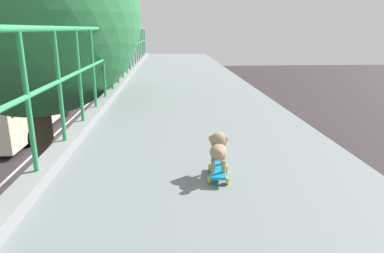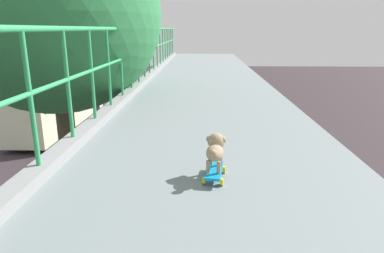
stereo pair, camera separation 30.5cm
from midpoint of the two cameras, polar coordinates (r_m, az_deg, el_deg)
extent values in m
cube|color=black|center=(3.59, 4.99, -5.08)|extent=(3.06, 0.06, 0.00)
cylinder|color=#30A45D|center=(3.15, -22.83, 3.97)|extent=(0.04, 0.04, 1.17)
cylinder|color=#30A45D|center=(3.91, -17.89, 6.58)|extent=(0.04, 0.04, 1.17)
cylinder|color=#30A45D|center=(4.70, -14.55, 8.29)|extent=(0.04, 0.04, 1.17)
cylinder|color=#30A45D|center=(5.50, -12.16, 9.49)|extent=(0.04, 0.04, 1.17)
cylinder|color=#30A45D|center=(6.31, -10.38, 10.38)|extent=(0.04, 0.04, 1.17)
cylinder|color=#30A45D|center=(7.13, -8.99, 11.06)|extent=(0.04, 0.04, 1.17)
cylinder|color=#30A45D|center=(7.95, -7.88, 11.59)|extent=(0.04, 0.04, 1.17)
cylinder|color=#30A45D|center=(8.77, -6.98, 12.02)|extent=(0.04, 0.04, 1.17)
cylinder|color=#30A45D|center=(9.60, -6.23, 12.37)|extent=(0.04, 0.04, 1.17)
cylinder|color=#30A45D|center=(10.42, -5.60, 12.67)|extent=(0.04, 0.04, 1.17)
cylinder|color=#30A45D|center=(11.25, -5.06, 12.92)|extent=(0.04, 0.04, 1.17)
cylinder|color=#30A45D|center=(12.08, -4.60, 13.13)|extent=(0.04, 0.04, 1.17)
cylinder|color=#30A45D|center=(12.91, -4.19, 13.32)|extent=(0.04, 0.04, 1.17)
cylinder|color=#30A45D|center=(13.74, -3.83, 13.49)|extent=(0.04, 0.04, 1.17)
cylinder|color=#30A45D|center=(14.58, -3.51, 13.63)|extent=(0.04, 0.04, 1.17)
cylinder|color=#30A45D|center=(15.41, -3.23, 13.76)|extent=(0.04, 0.04, 1.17)
cylinder|color=#30A45D|center=(16.24, -2.97, 13.87)|extent=(0.04, 0.04, 1.17)
cylinder|color=#30A45D|center=(17.07, -2.74, 13.98)|extent=(0.04, 0.04, 1.17)
cube|color=beige|center=(24.25, -20.89, 4.20)|extent=(2.53, 10.72, 3.22)
cube|color=black|center=(24.15, -21.02, 5.51)|extent=(2.55, 9.86, 0.70)
cylinder|color=black|center=(27.58, -15.37, 3.00)|extent=(0.28, 0.96, 0.96)
cylinder|color=black|center=(28.38, -20.06, 2.95)|extent=(0.28, 0.96, 0.96)
cylinder|color=black|center=(21.47, -20.45, -1.07)|extent=(0.28, 0.96, 0.96)
cylinder|color=black|center=(22.49, -26.18, -0.97)|extent=(0.28, 0.96, 0.96)
cylinder|color=#48412F|center=(8.68, -18.28, -9.91)|extent=(0.39, 0.39, 5.46)
ellipsoid|color=#338349|center=(7.87, -20.87, 16.94)|extent=(4.40, 4.40, 4.06)
cube|color=#0D8AD1|center=(3.08, 6.62, -7.28)|extent=(0.19, 0.43, 0.02)
cylinder|color=yellow|center=(3.21, 8.10, -7.14)|extent=(0.03, 0.07, 0.06)
cylinder|color=yellow|center=(3.22, 5.34, -7.00)|extent=(0.03, 0.07, 0.06)
cylinder|color=yellow|center=(2.97, 7.96, -9.15)|extent=(0.03, 0.07, 0.06)
cylinder|color=yellow|center=(2.97, 4.96, -9.00)|extent=(0.03, 0.07, 0.06)
cylinder|color=#9D8264|center=(3.14, 7.58, -5.49)|extent=(0.04, 0.04, 0.11)
cylinder|color=#9D8264|center=(3.14, 5.92, -5.41)|extent=(0.04, 0.04, 0.11)
cylinder|color=#9D8264|center=(2.96, 7.44, -6.83)|extent=(0.04, 0.04, 0.11)
cylinder|color=#9D8264|center=(2.97, 5.68, -6.74)|extent=(0.04, 0.04, 0.11)
ellipsoid|color=#9D8264|center=(3.02, 6.72, -4.39)|extent=(0.18, 0.27, 0.14)
sphere|color=#9D8264|center=(3.10, 6.86, -2.52)|extent=(0.15, 0.15, 0.15)
ellipsoid|color=#947D60|center=(3.17, 6.91, -2.33)|extent=(0.06, 0.08, 0.05)
sphere|color=#9D8264|center=(3.09, 7.94, -2.23)|extent=(0.06, 0.06, 0.06)
sphere|color=#9D8264|center=(3.09, 5.80, -2.13)|extent=(0.06, 0.06, 0.06)
sphere|color=#9D8264|center=(2.88, 6.61, -4.53)|extent=(0.07, 0.07, 0.07)
camera|label=1|loc=(0.15, -87.35, 0.76)|focal=32.04mm
camera|label=2|loc=(0.15, 92.65, -0.76)|focal=32.04mm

